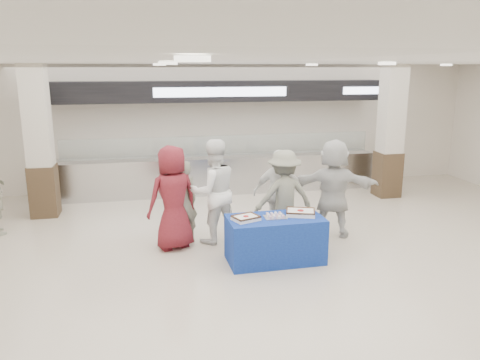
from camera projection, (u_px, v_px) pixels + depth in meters
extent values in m
plane|color=beige|center=(278.00, 284.00, 6.91)|extent=(14.00, 14.00, 0.00)
cube|color=#BBBDC3|center=(220.00, 175.00, 11.94)|extent=(8.00, 0.80, 0.90)
cube|color=#BBBDC3|center=(220.00, 157.00, 11.83)|extent=(8.00, 0.85, 0.04)
cube|color=white|center=(221.00, 146.00, 11.47)|extent=(7.60, 0.02, 0.50)
cube|color=black|center=(219.00, 91.00, 11.45)|extent=(8.40, 0.70, 0.50)
cube|color=silver|center=(221.00, 92.00, 11.11)|extent=(3.20, 0.03, 0.22)
cube|color=silver|center=(369.00, 90.00, 11.85)|extent=(1.40, 0.03, 0.18)
cube|color=#382819|center=(44.00, 191.00, 10.00)|extent=(0.55, 0.55, 1.10)
cube|color=beige|center=(37.00, 116.00, 9.63)|extent=(0.50, 0.50, 2.10)
cube|color=#382819|center=(387.00, 174.00, 11.56)|extent=(0.55, 0.55, 1.10)
cube|color=beige|center=(392.00, 109.00, 11.18)|extent=(0.50, 0.50, 2.10)
cube|color=#163798|center=(275.00, 239.00, 7.66)|extent=(1.57, 0.82, 0.75)
cube|color=white|center=(246.00, 218.00, 7.43)|extent=(0.47, 0.42, 0.06)
cube|color=#432613|center=(246.00, 216.00, 7.42)|extent=(0.47, 0.42, 0.02)
cylinder|color=#A11718|center=(246.00, 216.00, 7.42)|extent=(0.11, 0.11, 0.01)
cube|color=white|center=(300.00, 213.00, 7.69)|extent=(0.56, 0.49, 0.07)
cube|color=#432613|center=(301.00, 210.00, 7.68)|extent=(0.56, 0.49, 0.02)
cylinder|color=#A11718|center=(301.00, 210.00, 7.68)|extent=(0.13, 0.13, 0.01)
cube|color=#AEAEB3|center=(275.00, 217.00, 7.57)|extent=(0.35, 0.27, 0.01)
imported|color=maroon|center=(173.00, 198.00, 8.10)|extent=(1.05, 0.87, 1.84)
imported|color=slate|center=(183.00, 202.00, 8.36)|extent=(0.65, 0.53, 1.54)
imported|color=white|center=(213.00, 191.00, 8.40)|extent=(1.06, 0.92, 1.89)
imported|color=white|center=(279.00, 194.00, 8.71)|extent=(1.05, 0.71, 1.65)
imported|color=slate|center=(284.00, 196.00, 8.45)|extent=(1.14, 0.71, 1.69)
imported|color=silver|center=(333.00, 188.00, 8.70)|extent=(1.81, 1.01, 1.86)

